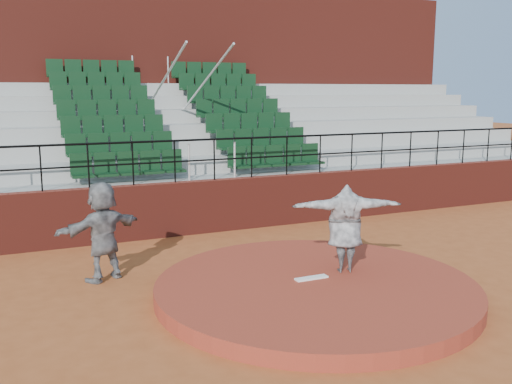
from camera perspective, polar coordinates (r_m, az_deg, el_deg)
ground at (r=10.02m, az=5.97°, el=-10.24°), size 90.00×90.00×0.00m
pitchers_mound at (r=9.97m, az=5.98°, el=-9.56°), size 5.50×5.50×0.25m
pitching_rubber at (r=10.05m, az=5.56°, el=-8.55°), size 0.60×0.15×0.03m
boundary_wall at (r=14.22m, az=-4.13°, el=-1.36°), size 24.00×0.30×1.30m
wall_railing at (r=14.01m, az=-4.21°, el=4.18°), size 24.04×0.05×1.03m
seating_deck at (r=17.53m, az=-8.28°, el=3.33°), size 24.00×5.97×4.63m
press_box_facade at (r=21.24m, az=-11.42°, el=10.14°), size 24.00×3.00×7.10m
pitcher at (r=10.33m, az=8.92°, el=-3.60°), size 2.02×1.14×1.59m
fielder at (r=10.86m, az=-15.07°, el=-3.81°), size 1.79×1.18×1.85m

